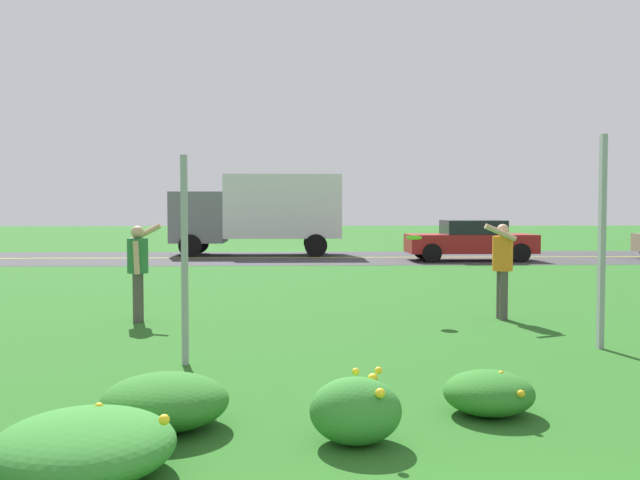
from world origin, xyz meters
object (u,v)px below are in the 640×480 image
(box_truck_gray, at_px, (260,210))
(person_catcher_orange_shirt, at_px, (502,262))
(frisbee_lime, at_px, (414,238))
(sign_post_by_roadside, at_px, (602,242))
(car_red_center_left, at_px, (471,240))
(person_thrower_green_shirt, at_px, (138,264))
(sign_post_near_path, at_px, (185,260))

(box_truck_gray, bearing_deg, person_catcher_orange_shirt, -73.53)
(person_catcher_orange_shirt, xyz_separation_m, frisbee_lime, (-1.47, 0.20, 0.41))
(sign_post_by_roadside, distance_m, car_red_center_left, 15.72)
(person_thrower_green_shirt, bearing_deg, sign_post_near_path, -68.42)
(person_thrower_green_shirt, relative_size, box_truck_gray, 0.24)
(box_truck_gray, bearing_deg, person_thrower_green_shirt, -94.34)
(person_thrower_green_shirt, relative_size, frisbee_lime, 6.10)
(frisbee_lime, bearing_deg, person_catcher_orange_shirt, -7.60)
(sign_post_by_roadside, distance_m, frisbee_lime, 3.37)
(sign_post_by_roadside, xyz_separation_m, car_red_center_left, (2.25, 15.55, -0.69))
(person_catcher_orange_shirt, bearing_deg, sign_post_by_roadside, -76.74)
(car_red_center_left, bearing_deg, sign_post_near_path, -115.17)
(person_thrower_green_shirt, xyz_separation_m, car_red_center_left, (8.92, 13.10, -0.21))
(sign_post_near_path, xyz_separation_m, car_red_center_left, (7.66, 16.29, -0.52))
(person_thrower_green_shirt, bearing_deg, car_red_center_left, 55.77)
(sign_post_near_path, height_order, person_thrower_green_shirt, sign_post_near_path)
(sign_post_by_roadside, bearing_deg, frisbee_lime, 127.50)
(sign_post_near_path, distance_m, car_red_center_left, 18.01)
(sign_post_by_roadside, bearing_deg, box_truck_gray, 106.05)
(sign_post_by_roadside, xyz_separation_m, person_catcher_orange_shirt, (-0.58, 2.47, -0.46))
(sign_post_near_path, relative_size, person_catcher_orange_shirt, 1.54)
(sign_post_near_path, distance_m, sign_post_by_roadside, 5.46)
(sign_post_near_path, height_order, person_catcher_orange_shirt, sign_post_near_path)
(person_catcher_orange_shirt, bearing_deg, box_truck_gray, 106.47)
(sign_post_by_roadside, relative_size, person_catcher_orange_shirt, 1.76)
(box_truck_gray, bearing_deg, sign_post_near_path, -89.95)
(sign_post_by_roadside, xyz_separation_m, box_truck_gray, (-5.42, 18.84, 0.38))
(sign_post_near_path, relative_size, frisbee_lime, 9.40)
(car_red_center_left, bearing_deg, frisbee_lime, -108.47)
(person_thrower_green_shirt, height_order, person_catcher_orange_shirt, person_thrower_green_shirt)
(frisbee_lime, relative_size, car_red_center_left, 0.06)
(person_thrower_green_shirt, height_order, frisbee_lime, person_thrower_green_shirt)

